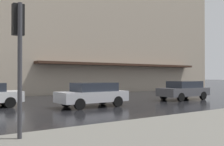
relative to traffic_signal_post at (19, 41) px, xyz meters
name	(u,v)px	position (x,y,z in m)	size (l,w,h in m)	color
traffic_signal_post	(19,41)	(0.00, 0.00, 0.00)	(0.44, 0.30, 3.62)	#333338
car_dark_grey	(184,90)	(6.08, -13.94, -2.00)	(1.85, 4.10, 1.41)	#4C4C51
car_silver	(93,94)	(6.08, -5.94, -2.00)	(1.85, 4.10, 1.41)	#B7B7BC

